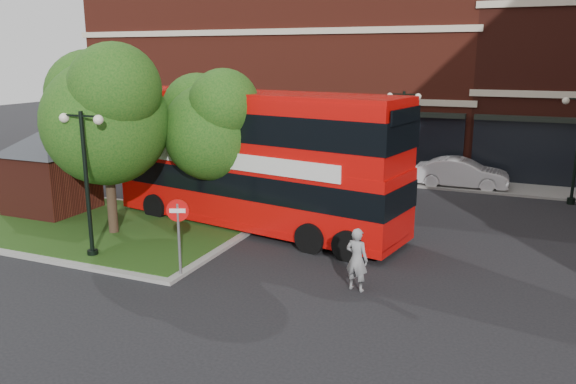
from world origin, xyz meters
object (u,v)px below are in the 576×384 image
at_px(car_silver, 381,169).
at_px(car_white, 462,173).
at_px(bus, 254,151).
at_px(woman, 357,259).

xyz_separation_m(car_silver, car_white, (4.24, 0.00, 0.11)).
distance_m(bus, car_silver, 10.98).
xyz_separation_m(bus, car_silver, (2.68, 10.37, -2.43)).
height_order(woman, car_silver, woman).
distance_m(bus, car_white, 12.68).
relative_size(bus, car_white, 2.70).
bearing_deg(car_white, woman, 173.57).
height_order(bus, car_white, bus).
xyz_separation_m(bus, woman, (5.52, -4.52, -2.15)).
bearing_deg(woman, car_white, -83.59).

